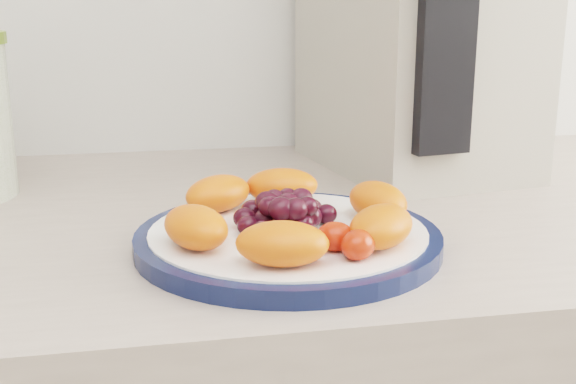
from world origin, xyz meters
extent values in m
cylinder|color=#101A3D|center=(0.05, 1.06, 0.91)|extent=(0.26, 0.26, 0.01)
cylinder|color=white|center=(0.05, 1.06, 0.91)|extent=(0.24, 0.24, 0.02)
cube|color=#A29A8C|center=(0.27, 1.34, 1.08)|extent=(0.25, 0.32, 0.36)
cube|color=black|center=(0.24, 1.18, 1.08)|extent=(0.06, 0.03, 0.27)
ellipsoid|color=#F84413|center=(0.14, 1.08, 0.93)|extent=(0.06, 0.08, 0.03)
ellipsoid|color=#F84413|center=(0.06, 1.15, 0.93)|extent=(0.07, 0.05, 0.03)
ellipsoid|color=#F84413|center=(0.00, 1.13, 0.93)|extent=(0.08, 0.08, 0.03)
ellipsoid|color=#F84413|center=(-0.03, 1.03, 0.93)|extent=(0.07, 0.08, 0.03)
ellipsoid|color=#F84413|center=(0.03, 0.98, 0.93)|extent=(0.08, 0.06, 0.03)
ellipsoid|color=#F84413|center=(0.12, 1.00, 0.93)|extent=(0.08, 0.08, 0.03)
ellipsoid|color=black|center=(0.05, 1.06, 0.93)|extent=(0.02, 0.02, 0.02)
ellipsoid|color=black|center=(0.07, 1.06, 0.93)|extent=(0.02, 0.02, 0.02)
ellipsoid|color=black|center=(0.06, 1.08, 0.93)|extent=(0.02, 0.02, 0.02)
ellipsoid|color=black|center=(0.04, 1.08, 0.93)|extent=(0.02, 0.02, 0.02)
ellipsoid|color=black|center=(0.03, 1.06, 0.93)|extent=(0.02, 0.02, 0.02)
ellipsoid|color=black|center=(0.04, 1.04, 0.93)|extent=(0.02, 0.02, 0.02)
ellipsoid|color=black|center=(0.06, 1.04, 0.93)|extent=(0.02, 0.02, 0.02)
ellipsoid|color=black|center=(0.09, 1.07, 0.93)|extent=(0.02, 0.02, 0.02)
ellipsoid|color=black|center=(0.08, 1.09, 0.93)|extent=(0.02, 0.02, 0.02)
ellipsoid|color=black|center=(0.06, 1.10, 0.93)|extent=(0.02, 0.02, 0.02)
ellipsoid|color=black|center=(0.04, 1.10, 0.93)|extent=(0.02, 0.02, 0.02)
ellipsoid|color=black|center=(0.03, 1.09, 0.93)|extent=(0.02, 0.02, 0.02)
ellipsoid|color=black|center=(0.02, 1.07, 0.93)|extent=(0.02, 0.02, 0.02)
ellipsoid|color=black|center=(0.02, 1.05, 0.93)|extent=(0.02, 0.02, 0.02)
ellipsoid|color=black|center=(0.03, 1.03, 0.93)|extent=(0.02, 0.02, 0.02)
ellipsoid|color=black|center=(0.05, 1.06, 0.94)|extent=(0.02, 0.02, 0.02)
ellipsoid|color=black|center=(0.07, 1.07, 0.94)|extent=(0.02, 0.02, 0.02)
ellipsoid|color=black|center=(0.06, 1.08, 0.94)|extent=(0.02, 0.02, 0.02)
ellipsoid|color=black|center=(0.04, 1.08, 0.94)|extent=(0.02, 0.02, 0.02)
ellipsoid|color=black|center=(0.04, 1.07, 0.94)|extent=(0.02, 0.02, 0.02)
ellipsoid|color=black|center=(0.04, 1.05, 0.94)|extent=(0.02, 0.02, 0.02)
ellipsoid|color=black|center=(0.04, 1.05, 0.94)|extent=(0.02, 0.02, 0.02)
ellipsoid|color=black|center=(0.06, 1.04, 0.94)|extent=(0.02, 0.02, 0.02)
ellipsoid|color=black|center=(0.07, 1.05, 0.94)|extent=(0.02, 0.02, 0.02)
ellipsoid|color=red|center=(0.08, 1.00, 0.93)|extent=(0.03, 0.03, 0.02)
ellipsoid|color=red|center=(0.10, 1.01, 0.93)|extent=(0.04, 0.04, 0.02)
ellipsoid|color=red|center=(0.09, 0.98, 0.93)|extent=(0.04, 0.04, 0.02)
camera|label=1|loc=(-0.06, 0.49, 1.11)|focal=45.00mm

